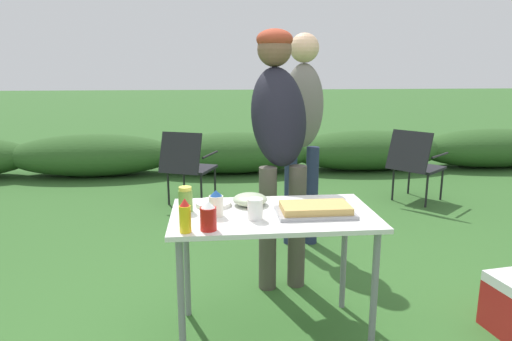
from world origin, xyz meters
TOP-DOWN VIEW (x-y plane):
  - ground_plane at (0.00, 0.00)m, footprint 60.00×60.00m
  - shrub_hedge at (0.00, 4.22)m, footprint 14.40×0.90m
  - folding_table at (0.00, 0.00)m, footprint 1.10×0.64m
  - food_tray at (0.22, -0.05)m, footprint 0.41×0.24m
  - plate_stack at (-0.32, 0.16)m, footprint 0.20×0.20m
  - mixing_bowl at (-0.11, 0.15)m, footprint 0.20×0.20m
  - paper_cup_stack at (-0.11, -0.10)m, footprint 0.08×0.08m
  - ketchup_bottle at (-0.35, -0.24)m, footprint 0.08×0.08m
  - relish_jar at (-0.47, 0.07)m, footprint 0.08×0.08m
  - mustard_bottle at (-0.46, -0.26)m, footprint 0.06×0.06m
  - mayo_bottle at (-0.31, -0.03)m, footprint 0.08×0.08m
  - standing_person_in_red_jacket at (0.13, 0.72)m, footprint 0.43×0.55m
  - standing_person_in_dark_puffer at (0.44, 1.39)m, footprint 0.36×0.27m
  - camp_chair_green_behind_table at (-0.60, 2.67)m, footprint 0.65×0.72m
  - camp_chair_near_hedge at (1.96, 2.49)m, footprint 0.75×0.73m

SIDE VIEW (x-z plane):
  - ground_plane at x=0.00m, z-range 0.00..0.00m
  - shrub_hedge at x=0.00m, z-range 0.00..0.59m
  - camp_chair_green_behind_table at x=-0.60m, z-range 0.05..0.88m
  - camp_chair_near_hedge at x=1.96m, z-range 0.05..0.88m
  - folding_table at x=0.00m, z-range 0.29..1.03m
  - plate_stack at x=-0.32m, z-range 0.74..0.76m
  - food_tray at x=0.22m, z-range 0.74..0.79m
  - mixing_bowl at x=-0.11m, z-range 0.74..0.81m
  - paper_cup_stack at x=-0.11m, z-range 0.74..0.85m
  - relish_jar at x=-0.47m, z-range 0.74..0.88m
  - mayo_bottle at x=-0.31m, z-range 0.74..0.88m
  - ketchup_bottle at x=-0.35m, z-range 0.74..0.88m
  - mustard_bottle at x=-0.46m, z-range 0.74..0.90m
  - standing_person_in_dark_puffer at x=0.44m, z-range 0.21..1.99m
  - standing_person_in_red_jacket at x=0.13m, z-range 0.23..2.00m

